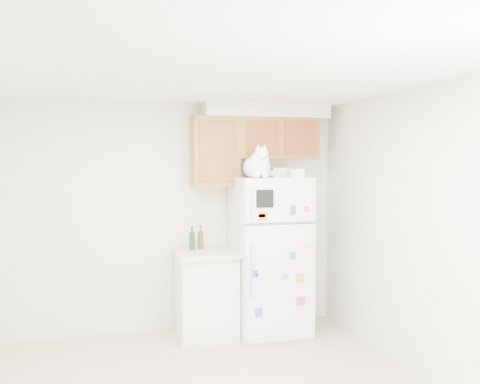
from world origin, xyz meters
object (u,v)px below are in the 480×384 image
object	(u,v)px
storage_box_back	(280,172)
bottle_green	(192,238)
base_counter	(206,294)
bottle_amber	(201,237)
storage_box_front	(297,173)
refrigerator	(270,256)
cat	(258,165)

from	to	relation	value
storage_box_back	bottle_green	size ratio (longest dim) A/B	0.69
base_counter	bottle_amber	size ratio (longest dim) A/B	3.52
base_counter	storage_box_front	size ratio (longest dim) A/B	6.13
storage_box_front	bottle_amber	distance (m)	1.25
storage_box_back	storage_box_front	world-z (taller)	storage_box_back
base_counter	storage_box_back	xyz separation A→B (m)	(0.84, 0.02, 1.29)
base_counter	storage_box_front	bearing A→B (deg)	-12.61
refrigerator	bottle_green	distance (m)	0.86
bottle_amber	storage_box_front	bearing A→B (deg)	-19.83
refrigerator	cat	size ratio (longest dim) A/B	3.44
refrigerator	storage_box_back	xyz separation A→B (m)	(0.15, 0.10, 0.90)
storage_box_back	base_counter	bearing A→B (deg)	-168.78
refrigerator	storage_box_front	bearing A→B (deg)	-28.37
base_counter	cat	world-z (taller)	cat
refrigerator	bottle_amber	xyz separation A→B (m)	(-0.72, 0.21, 0.20)
cat	storage_box_back	size ratio (longest dim) A/B	2.74
storage_box_front	storage_box_back	bearing A→B (deg)	135.10
storage_box_front	refrigerator	bearing A→B (deg)	172.48
cat	bottle_green	bearing A→B (deg)	153.30
storage_box_back	bottle_amber	bearing A→B (deg)	-178.03
cat	storage_box_front	size ratio (longest dim) A/B	3.29
storage_box_back	bottle_green	world-z (taller)	storage_box_back
base_counter	bottle_green	size ratio (longest dim) A/B	3.51
refrigerator	bottle_amber	size ratio (longest dim) A/B	6.50
base_counter	bottle_green	distance (m)	0.61
cat	storage_box_back	world-z (taller)	cat
base_counter	refrigerator	bearing A→B (deg)	-6.09
bottle_green	bottle_amber	bearing A→B (deg)	24.09
refrigerator	cat	xyz separation A→B (m)	(-0.18, -0.15, 0.98)
base_counter	storage_box_front	world-z (taller)	storage_box_front
storage_box_front	cat	bearing A→B (deg)	-157.26
base_counter	storage_box_front	distance (m)	1.61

